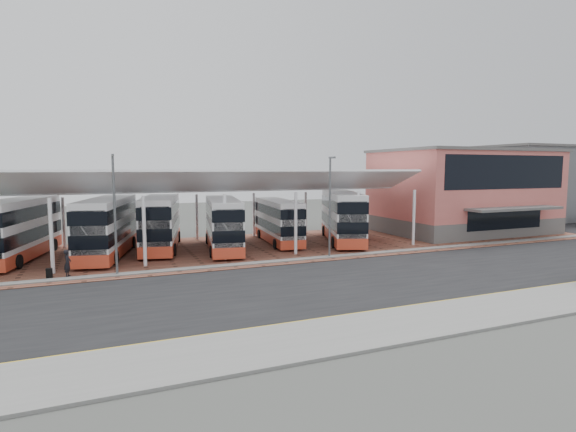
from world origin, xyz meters
The scene contains 20 objects.
ground centered at (0.00, 0.00, 0.00)m, with size 140.00×140.00×0.00m, color #3E403C.
road centered at (0.00, -1.00, 0.01)m, with size 120.00×14.00×0.02m, color black.
forecourt centered at (2.00, 13.00, 0.03)m, with size 72.00×16.00×0.06m, color brown.
sidewalk centered at (0.00, -9.00, 0.07)m, with size 120.00×4.00×0.14m, color slate.
north_kerb centered at (0.00, 6.20, 0.07)m, with size 120.00×0.80×0.14m, color slate.
yellow_line_near centered at (0.00, -7.00, 0.03)m, with size 120.00×0.12×0.01m, color gold.
yellow_line_far centered at (0.00, -6.70, 0.03)m, with size 120.00×0.12×0.01m, color gold.
canopy centered at (-6.00, 13.94, 5.80)m, with size 37.00×11.63×7.07m.
terminal centered at (23.00, 13.92, 4.66)m, with size 18.40×14.40×9.25m.
warehouse centered at (48.00, 24.00, 5.15)m, with size 30.50×20.50×10.25m.
lamp_west centered at (-14.00, 6.27, 4.36)m, with size 0.16×0.90×8.07m.
lamp_east centered at (2.00, 6.27, 4.36)m, with size 0.16×0.90×8.07m.
bus_0 centered at (-20.83, 14.70, 2.41)m, with size 5.16×11.79×4.74m.
bus_1 centered at (-14.41, 13.53, 2.40)m, with size 5.21×11.71×4.70m.
bus_2 centered at (-10.00, 15.35, 2.39)m, with size 4.90×11.65×4.68m.
bus_3 centered at (-5.04, 12.86, 2.28)m, with size 4.31×11.11×4.47m.
bus_4 centered at (0.75, 14.37, 2.10)m, with size 3.35×10.15×4.10m.
bus_5 centered at (6.79, 12.74, 2.45)m, with size 6.61×11.87×4.81m.
pedestrian centered at (-17.00, 7.04, 0.95)m, with size 0.65×0.43×1.79m, color black.
suitcase centered at (-18.10, 7.01, 0.39)m, with size 0.38×0.27×0.65m, color black.
Camera 1 is at (-14.78, -25.27, 7.11)m, focal length 28.00 mm.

